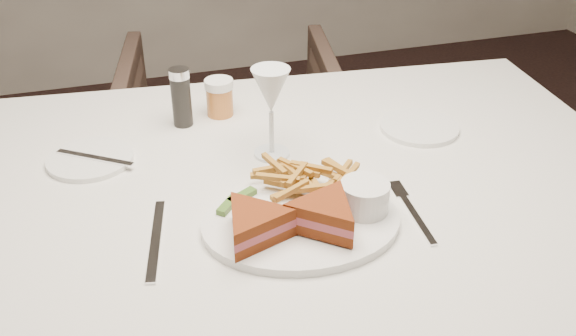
# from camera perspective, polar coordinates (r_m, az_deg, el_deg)

# --- Properties ---
(table) EXTENTS (1.44, 1.03, 0.75)m
(table) POSITION_cam_1_polar(r_m,az_deg,el_deg) (1.39, -0.62, -14.06)
(table) COLOR silver
(table) RESTS_ON ground
(chair_far) EXTENTS (0.79, 0.75, 0.70)m
(chair_far) POSITION_cam_1_polar(r_m,az_deg,el_deg) (2.12, -4.99, 2.67)
(chair_far) COLOR #48352C
(chair_far) RESTS_ON ground
(table_setting) EXTENTS (0.81, 0.67, 0.18)m
(table_setting) POSITION_cam_1_polar(r_m,az_deg,el_deg) (1.09, -0.15, -0.75)
(table_setting) COLOR white
(table_setting) RESTS_ON table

